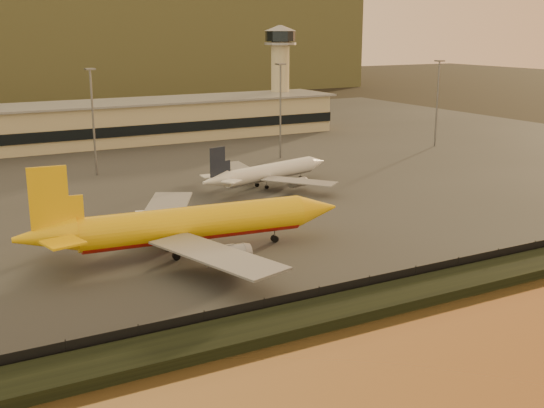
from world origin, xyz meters
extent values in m
plane|color=black|center=(0.00, 0.00, 0.00)|extent=(900.00, 900.00, 0.00)
cube|color=black|center=(0.00, -17.00, 0.70)|extent=(320.00, 7.00, 1.40)
cube|color=#2D2D2D|center=(0.00, 95.00, 0.10)|extent=(320.00, 220.00, 0.20)
cube|color=black|center=(0.00, -13.00, 1.30)|extent=(300.00, 0.05, 2.20)
cube|color=#C8B68B|center=(0.00, 125.00, 6.20)|extent=(160.00, 22.00, 12.00)
cube|color=black|center=(0.00, 113.80, 5.20)|extent=(160.00, 0.60, 3.00)
cube|color=gray|center=(0.00, 125.00, 12.50)|extent=(164.00, 24.00, 0.60)
cylinder|color=#C8B68B|center=(70.00, 131.00, 15.20)|extent=(6.40, 6.40, 30.00)
cylinder|color=black|center=(70.00, 131.00, 31.95)|extent=(10.40, 10.40, 3.50)
cone|color=gray|center=(70.00, 131.00, 34.70)|extent=(11.20, 11.20, 2.00)
cylinder|color=gray|center=(70.00, 131.00, 29.40)|extent=(11.20, 11.20, 0.80)
cylinder|color=slate|center=(-10.00, 80.00, 12.70)|extent=(0.50, 0.50, 25.00)
cube|color=slate|center=(-10.00, 80.00, 25.40)|extent=(2.20, 2.20, 0.40)
cylinder|color=slate|center=(40.00, 78.00, 12.70)|extent=(0.50, 0.50, 25.00)
cube|color=slate|center=(40.00, 78.00, 25.40)|extent=(2.20, 2.20, 0.40)
cylinder|color=slate|center=(90.00, 72.00, 12.70)|extent=(0.50, 0.50, 25.00)
cube|color=slate|center=(90.00, 72.00, 25.40)|extent=(2.20, 2.20, 0.40)
cube|color=brown|center=(90.00, 340.00, 35.00)|extent=(220.00, 160.00, 70.00)
cylinder|color=yellow|center=(-11.91, 13.96, 5.12)|extent=(36.19, 8.83, 5.18)
cylinder|color=#B8140A|center=(-11.91, 13.96, 4.21)|extent=(35.09, 7.59, 4.04)
cone|color=yellow|center=(9.39, 11.76, 5.12)|extent=(7.47, 5.87, 5.18)
cone|color=yellow|center=(-34.20, 16.25, 5.51)|extent=(9.45, 6.07, 5.18)
cube|color=yellow|center=(-33.21, 16.15, 11.20)|extent=(5.49, 0.97, 9.06)
cube|color=yellow|center=(-31.69, 21.20, 5.90)|extent=(6.54, 6.51, 0.31)
cube|color=yellow|center=(-32.75, 10.90, 5.90)|extent=(5.90, 5.86, 0.31)
cube|color=gray|center=(-11.49, 27.78, 4.21)|extent=(16.64, 23.07, 0.31)
cylinder|color=gray|center=(-9.35, 24.18, 2.79)|extent=(6.24, 3.45, 2.85)
cube|color=gray|center=(-14.31, 0.34, 4.21)|extent=(12.92, 23.46, 0.31)
cylinder|color=gray|center=(-11.49, 3.43, 2.79)|extent=(6.24, 3.45, 2.85)
cylinder|color=black|center=(1.71, 12.55, 0.77)|extent=(1.23, 1.02, 1.14)
cylinder|color=slate|center=(1.71, 12.55, 1.37)|extent=(0.20, 0.20, 2.33)
cylinder|color=black|center=(-15.86, 12.02, 0.77)|extent=(1.23, 1.02, 1.14)
cylinder|color=slate|center=(-15.86, 12.02, 1.37)|extent=(0.20, 0.20, 2.33)
cylinder|color=black|center=(-15.38, 16.66, 0.77)|extent=(1.23, 1.02, 1.14)
cylinder|color=slate|center=(-15.38, 16.66, 1.37)|extent=(0.20, 0.20, 2.33)
cylinder|color=white|center=(21.17, 49.37, 3.55)|extent=(25.47, 9.93, 3.53)
cylinder|color=gray|center=(21.17, 49.37, 2.94)|extent=(24.59, 9.00, 2.75)
cone|color=white|center=(35.84, 53.26, 3.55)|extent=(5.68, 4.68, 3.53)
cone|color=white|center=(5.81, 45.30, 3.82)|extent=(7.05, 5.04, 3.53)
cube|color=#1A2030|center=(6.49, 45.48, 7.70)|extent=(3.83, 1.27, 6.18)
cube|color=white|center=(6.27, 49.07, 4.08)|extent=(3.71, 3.54, 0.21)
cube|color=white|center=(8.08, 42.25, 4.08)|extent=(4.79, 4.73, 0.21)
cube|color=gray|center=(18.00, 58.57, 2.94)|extent=(6.88, 16.38, 0.21)
cylinder|color=gray|center=(20.31, 56.72, 1.97)|extent=(4.59, 2.96, 1.94)
cube|color=gray|center=(22.97, 39.80, 2.94)|extent=(13.48, 15.68, 0.21)
cylinder|color=gray|center=(24.07, 42.56, 1.97)|extent=(4.59, 2.96, 1.94)
cylinder|color=black|center=(30.55, 51.86, 0.59)|extent=(0.91, 0.80, 0.78)
cylinder|color=slate|center=(30.55, 51.86, 0.99)|extent=(0.19, 0.19, 1.59)
cylinder|color=black|center=(19.02, 47.15, 0.59)|extent=(0.91, 0.80, 0.78)
cylinder|color=slate|center=(19.02, 47.15, 0.99)|extent=(0.19, 0.19, 1.59)
cylinder|color=black|center=(18.20, 50.23, 0.59)|extent=(0.91, 0.80, 0.78)
cylinder|color=slate|center=(18.20, 50.23, 0.99)|extent=(0.19, 0.19, 1.59)
cube|color=yellow|center=(10.94, 25.29, 1.03)|extent=(4.07, 3.02, 1.67)
cube|color=white|center=(-12.63, 34.87, 1.15)|extent=(4.57, 2.90, 1.90)
camera|label=1|loc=(-50.86, -81.67, 34.61)|focal=45.00mm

